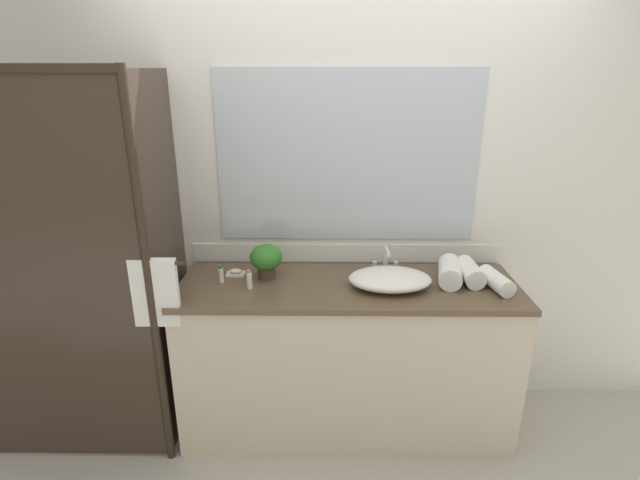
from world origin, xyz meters
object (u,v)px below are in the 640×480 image
at_px(amenity_bottle_conditioner, 249,280).
at_px(rolled_towel_near_edge, 496,281).
at_px(rolled_towel_far_edge, 450,272).
at_px(sink_basin, 390,279).
at_px(potted_plant, 266,259).
at_px(faucet, 386,263).
at_px(soap_dish, 236,273).
at_px(rolled_towel_middle, 470,272).
at_px(amenity_bottle_shampoo, 221,275).

bearing_deg(amenity_bottle_conditioner, rolled_towel_near_edge, 0.35).
distance_m(rolled_towel_near_edge, rolled_towel_far_edge, 0.23).
bearing_deg(rolled_towel_near_edge, sink_basin, 178.35).
height_order(potted_plant, rolled_towel_near_edge, potted_plant).
height_order(faucet, rolled_towel_near_edge, faucet).
xyz_separation_m(faucet, soap_dish, (-0.83, -0.05, -0.04)).
height_order(sink_basin, rolled_towel_near_edge, same).
height_order(sink_basin, potted_plant, potted_plant).
xyz_separation_m(sink_basin, rolled_towel_far_edge, (0.33, 0.06, 0.02)).
xyz_separation_m(faucet, potted_plant, (-0.66, -0.08, 0.06)).
bearing_deg(potted_plant, soap_dish, 170.33).
xyz_separation_m(amenity_bottle_conditioner, rolled_towel_far_edge, (1.06, 0.09, 0.01)).
bearing_deg(potted_plant, rolled_towel_near_edge, -6.18).
height_order(faucet, rolled_towel_middle, faucet).
bearing_deg(faucet, sink_basin, -90.00).
bearing_deg(soap_dish, rolled_towel_near_edge, -6.63).
relative_size(soap_dish, rolled_towel_near_edge, 0.43).
relative_size(potted_plant, soap_dish, 1.89).
xyz_separation_m(potted_plant, rolled_towel_far_edge, (0.98, -0.05, -0.05)).
height_order(faucet, soap_dish, faucet).
xyz_separation_m(sink_basin, rolled_towel_middle, (0.44, 0.08, 0.01)).
height_order(sink_basin, amenity_bottle_conditioner, amenity_bottle_conditioner).
xyz_separation_m(faucet, amenity_bottle_conditioner, (-0.73, -0.22, -0.00)).
distance_m(amenity_bottle_shampoo, rolled_towel_middle, 1.33).
bearing_deg(amenity_bottle_conditioner, soap_dish, 121.20).
xyz_separation_m(sink_basin, amenity_bottle_shampoo, (-0.89, 0.05, 0.00)).
distance_m(soap_dish, rolled_towel_near_edge, 1.39).
xyz_separation_m(rolled_towel_middle, rolled_towel_far_edge, (-0.11, -0.01, 0.01)).
bearing_deg(amenity_bottle_conditioner, faucet, 16.96).
bearing_deg(potted_plant, rolled_towel_middle, -2.03).
distance_m(potted_plant, rolled_towel_middle, 1.09).
bearing_deg(soap_dish, potted_plant, -9.67).
distance_m(soap_dish, amenity_bottle_shampoo, 0.12).
relative_size(faucet, amenity_bottle_shampoo, 1.74).
bearing_deg(faucet, rolled_towel_middle, -15.82).
xyz_separation_m(amenity_bottle_conditioner, rolled_towel_middle, (1.17, 0.10, 0.01)).
bearing_deg(sink_basin, amenity_bottle_conditioner, -178.15).
distance_m(sink_basin, rolled_towel_near_edge, 0.55).
bearing_deg(rolled_towel_far_edge, rolled_towel_middle, 7.13).
distance_m(sink_basin, rolled_towel_middle, 0.44).
xyz_separation_m(faucet, rolled_towel_far_edge, (0.33, -0.14, 0.01)).
bearing_deg(sink_basin, rolled_towel_near_edge, -1.65).
relative_size(amenity_bottle_shampoo, rolled_towel_far_edge, 0.39).
distance_m(amenity_bottle_conditioner, amenity_bottle_shampoo, 0.18).
distance_m(sink_basin, potted_plant, 0.67).
xyz_separation_m(soap_dish, rolled_towel_middle, (1.27, -0.07, 0.04)).
relative_size(soap_dish, amenity_bottle_shampoo, 1.03).
xyz_separation_m(sink_basin, rolled_towel_near_edge, (0.55, -0.02, 0.00)).
bearing_deg(faucet, potted_plant, -172.65).
distance_m(potted_plant, amenity_bottle_shampoo, 0.25).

